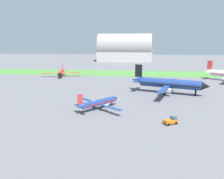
# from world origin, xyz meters

# --- Properties ---
(ground_plane) EXTENTS (600.00, 600.00, 0.00)m
(ground_plane) POSITION_xyz_m (0.00, 0.00, 0.00)
(ground_plane) COLOR slate
(grass_taxiway_strip) EXTENTS (360.00, 28.00, 0.08)m
(grass_taxiway_strip) POSITION_xyz_m (0.00, 69.52, 0.04)
(grass_taxiway_strip) COLOR #478438
(grass_taxiway_strip) RESTS_ON ground_plane
(airplane_foreground_turboprop) EXTENTS (16.27, 14.63, 6.12)m
(airplane_foreground_turboprop) POSITION_xyz_m (-3.85, -13.60, 2.24)
(airplane_foreground_turboprop) COLOR navy
(airplane_foreground_turboprop) RESTS_ON ground_plane
(airplane_midfield_jet) EXTENTS (31.75, 32.04, 11.68)m
(airplane_midfield_jet) POSITION_xyz_m (21.70, 11.18, 4.21)
(airplane_midfield_jet) COLOR navy
(airplane_midfield_jet) RESTS_ON ground_plane
(airplane_taxiing_turboprop) EXTENTS (23.68, 20.40, 7.18)m
(airplane_taxiing_turboprop) POSITION_xyz_m (-38.09, 50.26, 2.63)
(airplane_taxiing_turboprop) COLOR red
(airplane_taxiing_turboprop) RESTS_ON ground_plane
(pushback_tug_near_gate) EXTENTS (4.02, 3.36, 1.95)m
(pushback_tug_near_gate) POSITION_xyz_m (17.37, -24.48, 0.91)
(pushback_tug_near_gate) COLOR orange
(pushback_tug_near_gate) RESTS_ON ground_plane
(hangar_distant) EXTENTS (59.03, 27.85, 30.18)m
(hangar_distant) POSITION_xyz_m (-4.24, 165.10, 13.31)
(hangar_distant) COLOR #BCB7B2
(hangar_distant) RESTS_ON ground_plane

